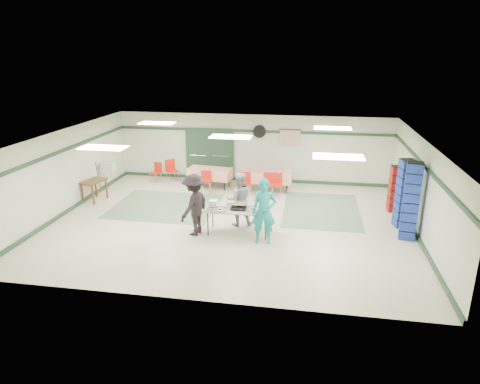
% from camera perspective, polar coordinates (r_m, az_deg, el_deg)
% --- Properties ---
extents(floor, '(11.00, 11.00, 0.00)m').
position_cam_1_polar(floor, '(13.41, -1.17, -3.94)').
color(floor, beige).
rests_on(floor, ground).
extents(ceiling, '(11.00, 11.00, 0.00)m').
position_cam_1_polar(ceiling, '(12.64, -1.25, 7.46)').
color(ceiling, white).
rests_on(ceiling, wall_back).
extents(wall_back, '(11.00, 0.00, 11.00)m').
position_cam_1_polar(wall_back, '(17.26, 1.60, 5.84)').
color(wall_back, beige).
rests_on(wall_back, floor).
extents(wall_front, '(11.00, 0.00, 11.00)m').
position_cam_1_polar(wall_front, '(8.86, -6.71, -6.72)').
color(wall_front, beige).
rests_on(wall_front, floor).
extents(wall_left, '(0.00, 9.00, 9.00)m').
position_cam_1_polar(wall_left, '(14.97, -22.39, 2.49)').
color(wall_left, beige).
rests_on(wall_left, floor).
extents(wall_right, '(0.00, 9.00, 9.00)m').
position_cam_1_polar(wall_right, '(13.13, 23.09, 0.30)').
color(wall_right, beige).
rests_on(wall_right, floor).
extents(trim_back, '(11.00, 0.06, 0.10)m').
position_cam_1_polar(trim_back, '(17.09, 1.61, 8.11)').
color(trim_back, '#203B26').
rests_on(trim_back, wall_back).
extents(baseboard_back, '(11.00, 0.06, 0.12)m').
position_cam_1_polar(baseboard_back, '(17.56, 1.55, 1.71)').
color(baseboard_back, '#203B26').
rests_on(baseboard_back, floor).
extents(trim_left, '(0.06, 9.00, 0.10)m').
position_cam_1_polar(trim_left, '(14.79, -22.62, 5.09)').
color(trim_left, '#203B26').
rests_on(trim_left, wall_back).
extents(baseboard_left, '(0.06, 9.00, 0.12)m').
position_cam_1_polar(baseboard_left, '(15.33, -21.71, -2.15)').
color(baseboard_left, '#203B26').
rests_on(baseboard_left, floor).
extents(trim_right, '(0.06, 9.00, 0.10)m').
position_cam_1_polar(trim_right, '(12.94, 23.34, 3.26)').
color(trim_right, '#203B26').
rests_on(trim_right, wall_back).
extents(baseboard_right, '(0.06, 9.00, 0.12)m').
position_cam_1_polar(baseboard_right, '(13.55, 22.29, -4.89)').
color(baseboard_right, '#203B26').
rests_on(baseboard_right, floor).
extents(green_patch_a, '(3.50, 3.00, 0.01)m').
position_cam_1_polar(green_patch_a, '(14.94, -9.91, -1.82)').
color(green_patch_a, '#5C7858').
rests_on(green_patch_a, floor).
extents(green_patch_b, '(2.50, 3.50, 0.01)m').
position_cam_1_polar(green_patch_b, '(14.61, 10.81, -2.36)').
color(green_patch_b, '#5C7858').
rests_on(green_patch_b, floor).
extents(double_door_left, '(0.90, 0.06, 2.10)m').
position_cam_1_polar(double_door_left, '(17.70, -5.53, 5.09)').
color(double_door_left, gray).
rests_on(double_door_left, floor).
extents(double_door_right, '(0.90, 0.06, 2.10)m').
position_cam_1_polar(double_door_right, '(17.48, -2.51, 4.99)').
color(double_door_right, gray).
rests_on(double_door_right, floor).
extents(door_frame, '(2.00, 0.03, 2.15)m').
position_cam_1_polar(door_frame, '(17.57, -4.06, 5.03)').
color(door_frame, '#203B26').
rests_on(door_frame, floor).
extents(wall_fan, '(0.50, 0.10, 0.50)m').
position_cam_1_polar(wall_fan, '(17.02, 2.61, 8.06)').
color(wall_fan, black).
rests_on(wall_fan, wall_back).
extents(scroll_banner, '(0.80, 0.02, 0.60)m').
position_cam_1_polar(scroll_banner, '(16.96, 6.65, 7.23)').
color(scroll_banner, tan).
rests_on(scroll_banner, wall_back).
extents(serving_table, '(1.93, 0.79, 0.76)m').
position_cam_1_polar(serving_table, '(12.30, -0.22, -2.46)').
color(serving_table, '#A6A5A1').
rests_on(serving_table, floor).
extents(sheet_tray_right, '(0.61, 0.46, 0.02)m').
position_cam_1_polar(sheet_tray_right, '(12.17, 2.31, -2.43)').
color(sheet_tray_right, silver).
rests_on(sheet_tray_right, serving_table).
extents(sheet_tray_mid, '(0.63, 0.48, 0.02)m').
position_cam_1_polar(sheet_tray_mid, '(12.39, -0.62, -2.02)').
color(sheet_tray_mid, silver).
rests_on(sheet_tray_mid, serving_table).
extents(sheet_tray_left, '(0.59, 0.45, 0.02)m').
position_cam_1_polar(sheet_tray_left, '(12.25, -3.10, -2.31)').
color(sheet_tray_left, silver).
rests_on(sheet_tray_left, serving_table).
extents(baking_pan, '(0.45, 0.28, 0.08)m').
position_cam_1_polar(baking_pan, '(12.22, -0.18, -2.18)').
color(baking_pan, black).
rests_on(baking_pan, serving_table).
extents(foam_box_stack, '(0.23, 0.21, 0.21)m').
position_cam_1_polar(foam_box_stack, '(12.42, -3.58, -1.57)').
color(foam_box_stack, white).
rests_on(foam_box_stack, serving_table).
extents(volunteer_teal, '(0.71, 0.50, 1.84)m').
position_cam_1_polar(volunteer_teal, '(11.66, 3.21, -2.64)').
color(volunteer_teal, teal).
rests_on(volunteer_teal, floor).
extents(volunteer_grey, '(0.94, 0.82, 1.65)m').
position_cam_1_polar(volunteer_grey, '(12.87, -0.12, -0.97)').
color(volunteer_grey, gray).
rests_on(volunteer_grey, floor).
extents(volunteer_dark, '(0.99, 1.31, 1.80)m').
position_cam_1_polar(volunteer_dark, '(12.27, -6.13, -1.70)').
color(volunteer_dark, black).
rests_on(volunteer_dark, floor).
extents(dining_table_a, '(1.92, 0.85, 0.77)m').
position_cam_1_polar(dining_table_a, '(16.25, 3.52, 2.18)').
color(dining_table_a, red).
rests_on(dining_table_a, floor).
extents(dining_table_b, '(1.74, 0.95, 0.77)m').
position_cam_1_polar(dining_table_b, '(16.61, -4.05, 2.53)').
color(dining_table_b, red).
rests_on(dining_table_b, floor).
extents(chair_a, '(0.40, 0.40, 0.83)m').
position_cam_1_polar(chair_a, '(15.71, 3.82, 1.37)').
color(chair_a, red).
rests_on(chair_a, floor).
extents(chair_b, '(0.47, 0.47, 0.83)m').
position_cam_1_polar(chair_b, '(15.81, 0.76, 1.51)').
color(chair_b, red).
rests_on(chair_b, floor).
extents(chair_c, '(0.42, 0.42, 0.85)m').
position_cam_1_polar(chair_c, '(15.68, 4.92, 1.34)').
color(chair_c, red).
rests_on(chair_c, floor).
extents(chair_d, '(0.42, 0.43, 0.81)m').
position_cam_1_polar(chair_d, '(16.10, -4.55, 1.73)').
color(chair_d, red).
rests_on(chair_d, floor).
extents(chair_loose_a, '(0.60, 0.60, 0.91)m').
position_cam_1_polar(chair_loose_a, '(17.52, -9.17, 3.13)').
color(chair_loose_a, red).
rests_on(chair_loose_a, floor).
extents(chair_loose_b, '(0.49, 0.49, 0.81)m').
position_cam_1_polar(chair_loose_b, '(17.54, -11.05, 2.84)').
color(chair_loose_b, red).
rests_on(chair_loose_b, floor).
extents(crate_stack_blue_a, '(0.48, 0.48, 2.09)m').
position_cam_1_polar(crate_stack_blue_a, '(13.61, 21.05, -0.20)').
color(crate_stack_blue_a, navy).
rests_on(crate_stack_blue_a, floor).
extents(crate_stack_red, '(0.42, 0.42, 1.54)m').
position_cam_1_polar(crate_stack_red, '(14.92, 20.02, 0.39)').
color(crate_stack_red, maroon).
rests_on(crate_stack_red, floor).
extents(crate_stack_blue_b, '(0.50, 0.50, 2.23)m').
position_cam_1_polar(crate_stack_blue_b, '(12.76, 21.80, -1.16)').
color(crate_stack_blue_b, navy).
rests_on(crate_stack_blue_b, floor).
extents(printer_table, '(0.74, 0.99, 0.74)m').
position_cam_1_polar(printer_table, '(15.92, -18.93, 1.12)').
color(printer_table, brown).
rests_on(printer_table, floor).
extents(office_printer, '(0.51, 0.46, 0.36)m').
position_cam_1_polar(office_printer, '(16.82, -17.20, 3.20)').
color(office_printer, beige).
rests_on(office_printer, printer_table).
extents(broom, '(0.07, 0.21, 1.28)m').
position_cam_1_polar(broom, '(16.37, -18.36, 1.75)').
color(broom, brown).
rests_on(broom, floor).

